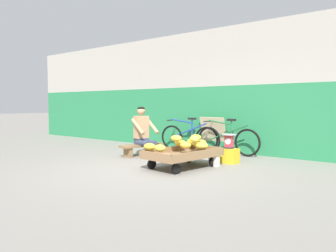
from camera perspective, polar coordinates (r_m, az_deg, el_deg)
The scene contains 12 objects.
ground_plane at distance 6.10m, azimuth -2.90°, elevation -7.55°, with size 80.00×80.00×0.00m, color gray.
back_wall at distance 8.48m, azimuth 10.77°, elevation 6.09°, with size 16.00×0.30×3.11m.
banana_cart at distance 6.26m, azimuth 2.58°, elevation -5.02°, with size 1.02×1.53×0.36m.
banana_pile at distance 6.36m, azimuth 3.02°, elevation -2.90°, with size 0.93×1.43×0.25m.
low_bench at distance 7.76m, azimuth -4.60°, elevation -3.64°, with size 0.44×1.13×0.27m.
vendor_seated at distance 7.65m, azimuth -4.25°, elevation -0.98°, with size 0.72×0.57×1.14m.
plastic_crate at distance 6.88m, azimuth 10.41°, elevation -5.05°, with size 0.36×0.28×0.30m.
weighing_scale at distance 6.84m, azimuth 10.44°, elevation -2.54°, with size 0.30×0.30×0.29m.
bicycle_near_left at distance 8.59m, azimuth 3.53°, elevation -1.90°, with size 1.66×0.48×0.86m.
bicycle_far_left at distance 8.02m, azimuth 10.15°, elevation -2.35°, with size 1.66×0.48×0.86m.
sign_board at distance 8.53m, azimuth 7.85°, elevation -1.41°, with size 0.70×0.25×0.88m.
shopping_bag at distance 6.49m, azimuth 7.94°, elevation -5.82°, with size 0.18×0.12×0.24m, color silver.
Camera 1 is at (3.97, -4.47, 1.19)m, focal length 35.47 mm.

